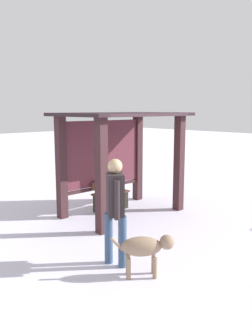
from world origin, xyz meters
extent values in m
plane|color=silver|center=(0.00, 0.00, 0.00)|extent=(60.00, 60.00, 0.00)
cube|color=#3C2125|center=(-1.29, -0.74, 1.22)|extent=(0.20, 0.20, 2.44)
cube|color=#3C2125|center=(1.29, -0.74, 1.22)|extent=(0.20, 0.20, 2.44)
cube|color=#3C2125|center=(-1.29, 0.74, 1.22)|extent=(0.20, 0.20, 2.44)
cube|color=#3C2125|center=(1.29, 0.74, 1.22)|extent=(0.20, 0.20, 2.44)
cube|color=black|center=(0.00, 0.00, 2.47)|extent=(3.10, 2.01, 0.08)
cube|color=#5D2833|center=(0.00, 0.74, 1.47)|extent=(2.37, 0.08, 1.68)
cube|color=#3C2125|center=(0.00, 0.72, 0.57)|extent=(2.37, 0.06, 0.08)
cube|color=brown|center=(0.00, 0.44, 0.45)|extent=(0.99, 0.42, 0.04)
cube|color=brown|center=(0.00, 0.63, 0.65)|extent=(0.95, 0.04, 0.20)
cube|color=black|center=(0.40, 0.44, 0.22)|extent=(0.12, 0.35, 0.43)
cube|color=black|center=(-0.40, 0.44, 0.22)|extent=(0.12, 0.35, 0.43)
cube|color=#2D2427|center=(-2.11, -2.09, 1.22)|extent=(0.45, 0.49, 0.69)
sphere|color=tan|center=(-2.11, -2.09, 1.69)|extent=(0.24, 0.24, 0.24)
cylinder|color=#385276|center=(-2.07, -2.22, 0.44)|extent=(0.20, 0.20, 0.88)
cylinder|color=#385276|center=(-2.14, -1.95, 0.44)|extent=(0.20, 0.20, 0.88)
cylinder|color=#2D2427|center=(-2.26, -2.30, 1.19)|extent=(0.13, 0.13, 0.62)
cylinder|color=#2D2427|center=(-1.96, -1.88, 1.19)|extent=(0.13, 0.13, 0.62)
ellipsoid|color=#93775E|center=(-2.09, -2.67, 0.49)|extent=(0.67, 0.63, 0.31)
sphere|color=#93775E|center=(-1.79, -2.93, 0.55)|extent=(0.23, 0.23, 0.23)
cylinder|color=#93775E|center=(-2.38, -2.43, 0.54)|extent=(0.20, 0.18, 0.23)
cylinder|color=#93775E|center=(-1.99, -2.87, 0.17)|extent=(0.07, 0.07, 0.34)
cylinder|color=#93775E|center=(-1.88, -2.74, 0.17)|extent=(0.07, 0.07, 0.34)
cylinder|color=#93775E|center=(-2.30, -2.61, 0.17)|extent=(0.07, 0.07, 0.34)
cylinder|color=#93775E|center=(-2.19, -2.48, 0.17)|extent=(0.07, 0.07, 0.34)
camera|label=1|loc=(-5.84, -6.28, 2.60)|focal=37.74mm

